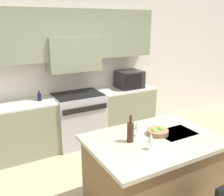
% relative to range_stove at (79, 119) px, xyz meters
% --- Properties ---
extents(back_cabinetry, '(10.00, 0.46, 2.70)m').
position_rel_range_stove_xyz_m(back_cabinetry, '(0.00, 0.28, 1.11)').
color(back_cabinetry, silver).
rests_on(back_cabinetry, ground_plane).
extents(back_counter, '(3.14, 0.62, 0.92)m').
position_rel_range_stove_xyz_m(back_counter, '(-0.00, 0.02, -0.01)').
color(back_counter, gray).
rests_on(back_counter, ground_plane).
extents(range_stove, '(0.87, 0.70, 0.95)m').
position_rel_range_stove_xyz_m(range_stove, '(0.00, 0.00, 0.00)').
color(range_stove, '#B7B7BC').
rests_on(range_stove, ground_plane).
extents(microwave, '(0.48, 0.42, 0.34)m').
position_rel_range_stove_xyz_m(microwave, '(1.11, 0.02, 0.62)').
color(microwave, black).
rests_on(microwave, back_counter).
extents(kitchen_island, '(1.47, 1.05, 0.93)m').
position_rel_range_stove_xyz_m(kitchen_island, '(0.10, -2.05, -0.01)').
color(kitchen_island, brown).
rests_on(kitchen_island, ground_plane).
extents(wine_bottle, '(0.08, 0.08, 0.31)m').
position_rel_range_stove_xyz_m(wine_bottle, '(-0.17, -1.98, 0.57)').
color(wine_bottle, '#422314').
rests_on(wine_bottle, kitchen_island).
extents(wine_glass_near, '(0.07, 0.07, 0.18)m').
position_rel_range_stove_xyz_m(wine_glass_near, '(-0.08, -2.22, 0.58)').
color(wine_glass_near, white).
rests_on(wine_glass_near, kitchen_island).
extents(wine_glass_far, '(0.07, 0.07, 0.18)m').
position_rel_range_stove_xyz_m(wine_glass_far, '(-0.02, -1.89, 0.58)').
color(wine_glass_far, white).
rests_on(wine_glass_far, kitchen_island).
extents(fruit_bowl, '(0.25, 0.25, 0.09)m').
position_rel_range_stove_xyz_m(fruit_bowl, '(0.21, -1.98, 0.49)').
color(fruit_bowl, '#996B47').
rests_on(fruit_bowl, kitchen_island).
extents(oil_bottle_on_counter, '(0.06, 0.06, 0.17)m').
position_rel_range_stove_xyz_m(oil_bottle_on_counter, '(-0.67, 0.03, 0.51)').
color(oil_bottle_on_counter, black).
rests_on(oil_bottle_on_counter, back_counter).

